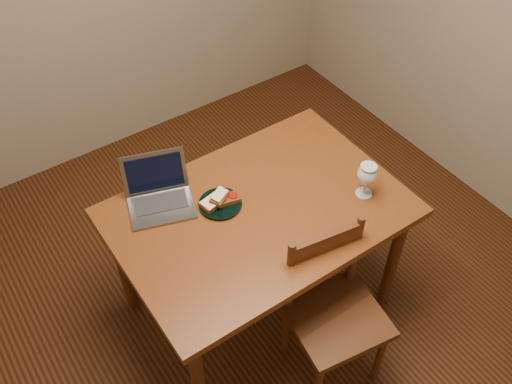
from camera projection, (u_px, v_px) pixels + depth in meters
floor at (257, 292)px, 3.16m from camera, size 3.20×3.20×0.02m
table at (259, 222)px, 2.64m from camera, size 1.30×0.90×0.74m
chair at (335, 308)px, 2.52m from camera, size 0.46×0.45×0.44m
plate at (220, 204)px, 2.58m from camera, size 0.20×0.20×0.02m
sandwich_cheese at (213, 202)px, 2.56m from camera, size 0.12×0.08×0.03m
sandwich_tomato at (228, 198)px, 2.58m from camera, size 0.12×0.09×0.03m
sandwich_top at (219, 196)px, 2.55m from camera, size 0.11×0.10×0.03m
milk_glass at (366, 180)px, 2.58m from camera, size 0.09×0.09×0.18m
laptop at (158, 191)px, 2.58m from camera, size 0.36×0.34×0.21m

